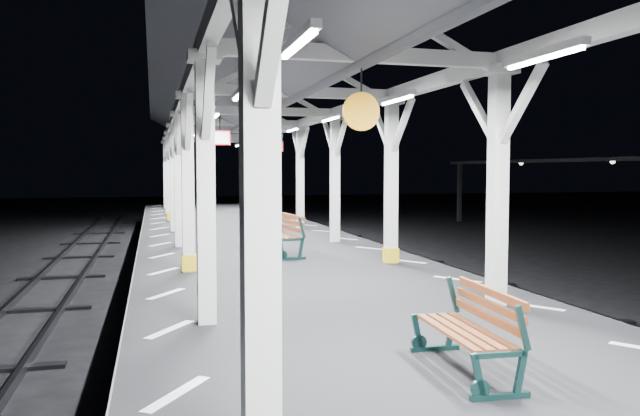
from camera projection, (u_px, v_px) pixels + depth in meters
name	position (u px, v px, depth m)	size (l,w,h in m)	color
ground	(321.00, 347.00, 10.21)	(120.00, 120.00, 0.00)	black
platform	(321.00, 317.00, 10.18)	(6.00, 50.00, 1.00)	black
hazard_stripes_left	(166.00, 294.00, 9.51)	(1.00, 48.00, 0.01)	silver
hazard_stripes_right	(457.00, 279.00, 10.78)	(1.00, 48.00, 0.01)	silver
track_right	(582.00, 323.00, 11.50)	(2.20, 60.00, 0.16)	#2D2D33
canopy	(321.00, 65.00, 9.91)	(5.40, 49.00, 4.65)	silver
bench_near	(473.00, 328.00, 5.82)	(0.63, 1.49, 0.79)	#112F2D
bench_mid	(285.00, 234.00, 13.86)	(0.79, 1.72, 0.90)	#112F2D
bench_far	(266.00, 216.00, 19.44)	(0.77, 1.62, 0.84)	#112F2D
bench_extra	(209.00, 201.00, 29.47)	(0.76, 1.59, 0.83)	#112F2D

